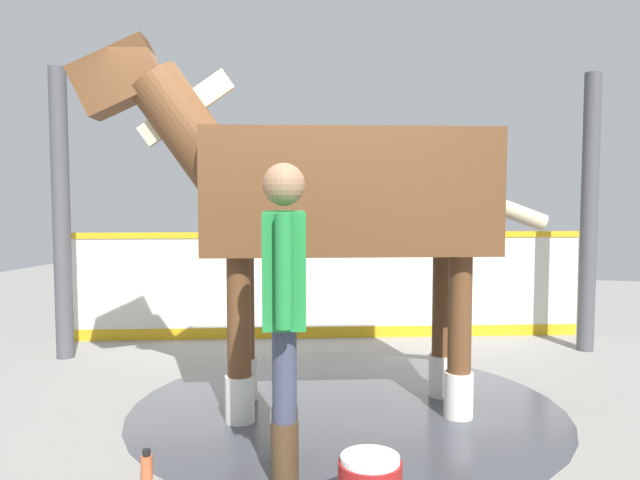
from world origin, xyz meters
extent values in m
cube|color=gray|center=(0.00, 0.00, -0.01)|extent=(16.00, 16.00, 0.02)
cylinder|color=#42444C|center=(-0.31, 0.23, 0.00)|extent=(3.10, 3.10, 0.00)
cube|color=silver|center=(-2.45, -0.45, 0.54)|extent=(1.71, 5.23, 1.07)
cube|color=gold|center=(-2.45, -0.45, 1.10)|extent=(1.74, 5.24, 0.06)
cube|color=gold|center=(-2.45, -0.45, 0.06)|extent=(1.72, 5.23, 0.12)
cylinder|color=#4C4C51|center=(-1.02, -2.63, 1.35)|extent=(0.16, 0.16, 2.69)
cylinder|color=#4C4C51|center=(-2.54, 2.16, 1.35)|extent=(0.16, 0.16, 2.69)
cube|color=brown|center=(-0.31, 0.23, 1.55)|extent=(1.40, 2.13, 0.84)
cylinder|color=brown|center=(0.14, -0.41, 0.57)|extent=(0.16, 0.16, 1.13)
cylinder|color=silver|center=(0.14, -0.41, 0.16)|extent=(0.20, 0.20, 0.32)
cylinder|color=brown|center=(-0.30, -0.55, 0.57)|extent=(0.16, 0.16, 1.13)
cylinder|color=silver|center=(-0.30, -0.55, 0.16)|extent=(0.20, 0.20, 0.32)
cylinder|color=brown|center=(-0.32, 1.02, 0.57)|extent=(0.16, 0.16, 1.13)
cylinder|color=silver|center=(-0.32, 1.02, 0.16)|extent=(0.20, 0.20, 0.32)
cylinder|color=brown|center=(-0.76, 0.88, 0.57)|extent=(0.16, 0.16, 1.13)
cylinder|color=silver|center=(-0.76, 0.88, 0.16)|extent=(0.20, 0.20, 0.32)
cylinder|color=brown|center=(0.03, -0.83, 2.00)|extent=(0.59, 0.84, 0.86)
cube|color=#C6B793|center=(0.03, -0.83, 2.13)|extent=(0.26, 0.66, 0.53)
cube|color=brown|center=(0.16, -1.25, 2.32)|extent=(0.46, 0.70, 0.56)
cylinder|color=#C6B793|center=(-0.64, 1.27, 1.45)|extent=(0.33, 0.70, 0.35)
cylinder|color=#47331E|center=(0.72, 0.09, 0.17)|extent=(0.15, 0.15, 0.34)
cylinder|color=#383D51|center=(0.72, 0.09, 0.59)|extent=(0.13, 0.13, 0.51)
cylinder|color=#47331E|center=(0.93, 0.16, 0.17)|extent=(0.15, 0.15, 0.34)
cylinder|color=#383D51|center=(0.93, 0.16, 0.59)|extent=(0.13, 0.13, 0.51)
cube|color=#1E7F38|center=(0.82, 0.13, 1.14)|extent=(0.54, 0.36, 0.60)
cylinder|color=#1E7F38|center=(0.54, 0.04, 1.16)|extent=(0.09, 0.09, 0.57)
cylinder|color=#1E7F38|center=(1.11, 0.22, 1.16)|extent=(0.09, 0.09, 0.57)
sphere|color=#936B4C|center=(0.82, 0.13, 1.59)|extent=(0.23, 0.23, 0.23)
cylinder|color=white|center=(1.14, 0.66, 0.28)|extent=(0.28, 0.28, 0.03)
cylinder|color=#CC5933|center=(1.13, -0.54, 0.08)|extent=(0.06, 0.06, 0.16)
cylinder|color=black|center=(1.13, -0.54, 0.17)|extent=(0.04, 0.04, 0.03)
camera|label=1|loc=(4.03, 1.15, 1.54)|focal=35.43mm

